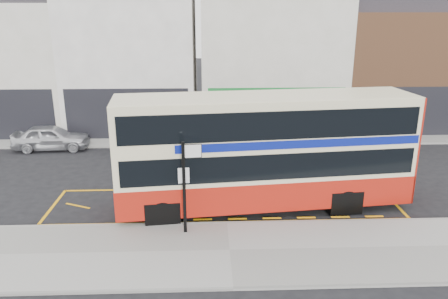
{
  "coord_description": "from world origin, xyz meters",
  "views": [
    {
      "loc": [
        -0.66,
        -14.84,
        7.57
      ],
      "look_at": [
        -0.02,
        2.0,
        2.21
      ],
      "focal_mm": 35.0,
      "sensor_mm": 36.0,
      "label": 1
    }
  ],
  "objects_px": {
    "double_decker_bus": "(266,150)",
    "car_grey": "(157,140)",
    "car_silver": "(51,137)",
    "bus_stop_post": "(186,180)",
    "car_white": "(345,135)",
    "street_tree_right": "(352,70)"
  },
  "relations": [
    {
      "from": "double_decker_bus",
      "to": "car_grey",
      "type": "xyz_separation_m",
      "value": [
        -5.1,
        7.44,
        -1.7
      ]
    },
    {
      "from": "car_silver",
      "to": "bus_stop_post",
      "type": "bearing_deg",
      "value": -144.5
    },
    {
      "from": "double_decker_bus",
      "to": "car_silver",
      "type": "xyz_separation_m",
      "value": [
        -11.16,
        8.1,
        -1.68
      ]
    },
    {
      "from": "bus_stop_post",
      "to": "car_white",
      "type": "height_order",
      "value": "bus_stop_post"
    },
    {
      "from": "bus_stop_post",
      "to": "street_tree_right",
      "type": "bearing_deg",
      "value": 47.1
    },
    {
      "from": "car_silver",
      "to": "street_tree_right",
      "type": "xyz_separation_m",
      "value": [
        17.97,
        2.98,
        3.35
      ]
    },
    {
      "from": "car_white",
      "to": "street_tree_right",
      "type": "height_order",
      "value": "street_tree_right"
    },
    {
      "from": "bus_stop_post",
      "to": "car_grey",
      "type": "relative_size",
      "value": 0.78
    },
    {
      "from": "bus_stop_post",
      "to": "car_grey",
      "type": "height_order",
      "value": "bus_stop_post"
    },
    {
      "from": "car_silver",
      "to": "car_white",
      "type": "distance_m",
      "value": 16.96
    },
    {
      "from": "bus_stop_post",
      "to": "car_white",
      "type": "bearing_deg",
      "value": 43.36
    },
    {
      "from": "bus_stop_post",
      "to": "car_silver",
      "type": "height_order",
      "value": "bus_stop_post"
    },
    {
      "from": "car_grey",
      "to": "car_white",
      "type": "height_order",
      "value": "car_grey"
    },
    {
      "from": "double_decker_bus",
      "to": "bus_stop_post",
      "type": "height_order",
      "value": "double_decker_bus"
    },
    {
      "from": "bus_stop_post",
      "to": "car_grey",
      "type": "bearing_deg",
      "value": 95.66
    },
    {
      "from": "car_silver",
      "to": "double_decker_bus",
      "type": "bearing_deg",
      "value": -128.69
    },
    {
      "from": "bus_stop_post",
      "to": "car_white",
      "type": "relative_size",
      "value": 0.74
    },
    {
      "from": "bus_stop_post",
      "to": "car_silver",
      "type": "bearing_deg",
      "value": 121.68
    },
    {
      "from": "car_white",
      "to": "car_silver",
      "type": "bearing_deg",
      "value": 108.67
    },
    {
      "from": "double_decker_bus",
      "to": "street_tree_right",
      "type": "height_order",
      "value": "street_tree_right"
    },
    {
      "from": "car_grey",
      "to": "car_white",
      "type": "bearing_deg",
      "value": -77.7
    },
    {
      "from": "car_silver",
      "to": "car_grey",
      "type": "relative_size",
      "value": 1.0
    }
  ]
}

